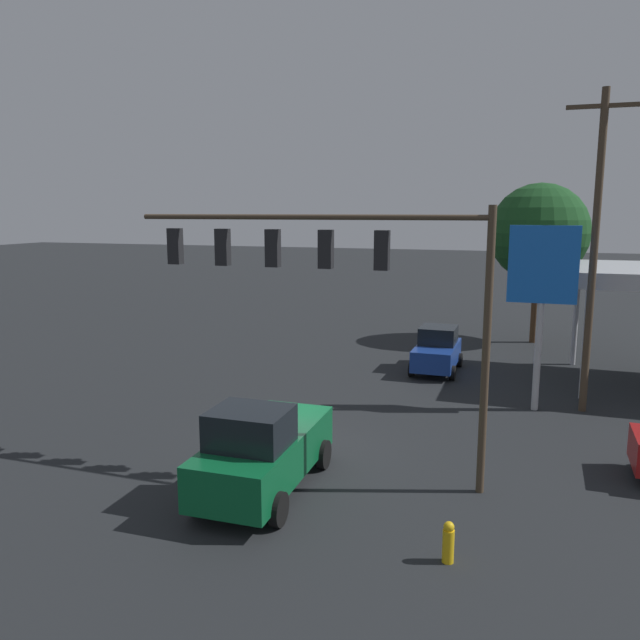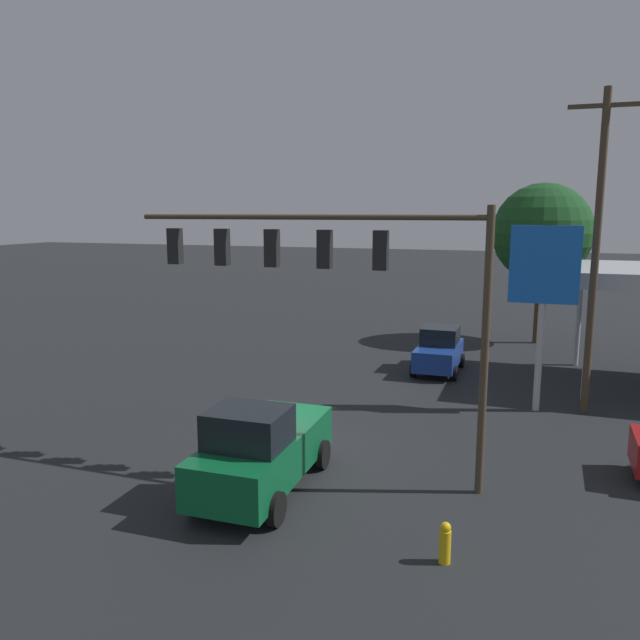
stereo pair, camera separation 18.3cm
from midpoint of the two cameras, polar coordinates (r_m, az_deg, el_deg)
The scene contains 8 objects.
ground_plane at distance 18.65m, azimuth -2.28°, elevation -12.26°, with size 200.00×200.00×0.00m, color black.
traffic_signal_assembly at distance 16.24m, azimuth 0.49°, elevation 4.76°, with size 9.60×0.43×7.19m.
utility_pole at distance 23.37m, azimuth 23.58°, elevation 6.11°, with size 2.40×0.26×11.06m.
price_sign at distance 22.96m, azimuth 19.46°, elevation 3.87°, with size 2.33×0.27×6.56m.
hatchback_crossing at distance 28.19m, azimuth 10.47°, elevation -2.73°, with size 2.00×3.82×1.97m.
pickup_parked at distance 16.10m, azimuth -5.57°, elevation -11.74°, with size 2.30×5.22×2.40m.
street_tree at distance 35.15m, azimuth 19.25°, elevation 7.54°, with size 5.18×5.18×8.52m.
fire_hydrant at distance 13.62m, azimuth 11.25°, elevation -19.29°, with size 0.24×0.24×0.88m.
Camera 1 is at (-6.07, 16.17, 7.04)m, focal length 35.00 mm.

